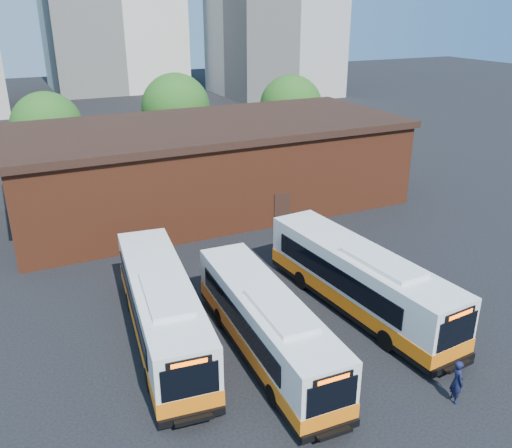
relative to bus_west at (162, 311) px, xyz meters
name	(u,v)px	position (x,y,z in m)	size (l,w,h in m)	color
ground	(367,341)	(8.37, -4.11, -1.50)	(220.00, 220.00, 0.00)	black
bus_west	(162,311)	(0.00, 0.00, 0.00)	(3.82, 12.33, 3.31)	white
bus_midwest	(266,327)	(3.73, -3.02, -0.09)	(2.81, 11.54, 3.12)	white
bus_mideast	(359,282)	(9.60, -1.58, 0.04)	(3.61, 12.63, 3.40)	white
transit_worker	(457,381)	(9.02, -8.85, -0.59)	(0.67, 0.44, 1.82)	#121533
depot_building	(209,164)	(8.37, 15.89, 1.75)	(28.60, 12.60, 6.40)	brown
tree_west	(47,127)	(-1.63, 27.89, 3.14)	(6.00, 6.00, 7.65)	#382314
tree_mid	(176,108)	(10.37, 29.89, 3.58)	(6.56, 6.56, 8.36)	#382314
tree_east	(291,107)	(21.37, 26.89, 3.33)	(6.24, 6.24, 7.96)	#382314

